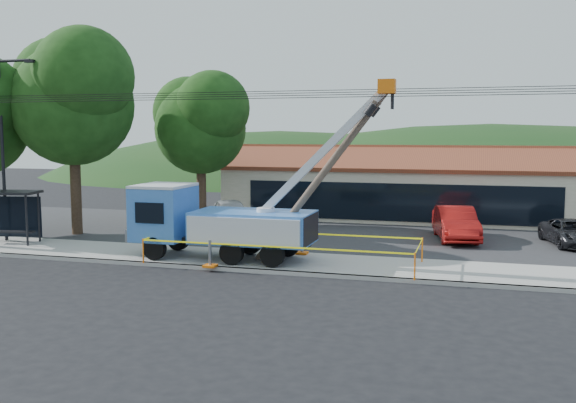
# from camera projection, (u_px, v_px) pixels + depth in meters

# --- Properties ---
(ground) EXTENTS (120.00, 120.00, 0.00)m
(ground) POSITION_uv_depth(u_px,v_px,m) (235.00, 285.00, 23.23)
(ground) COLOR black
(ground) RESTS_ON ground
(curb) EXTENTS (60.00, 0.25, 0.15)m
(curb) POSITION_uv_depth(u_px,v_px,m) (254.00, 271.00, 25.23)
(curb) COLOR #A6A39B
(curb) RESTS_ON ground
(sidewalk) EXTENTS (60.00, 4.00, 0.15)m
(sidewalk) POSITION_uv_depth(u_px,v_px,m) (268.00, 261.00, 27.04)
(sidewalk) COLOR #A6A39B
(sidewalk) RESTS_ON ground
(parking_lot) EXTENTS (60.00, 12.00, 0.10)m
(parking_lot) POSITION_uv_depth(u_px,v_px,m) (314.00, 233.00, 34.68)
(parking_lot) COLOR #28282B
(parking_lot) RESTS_ON ground
(strip_mall) EXTENTS (22.50, 8.53, 4.67)m
(strip_mall) POSITION_uv_depth(u_px,v_px,m) (404.00, 189.00, 41.00)
(strip_mall) COLOR #B8B392
(strip_mall) RESTS_ON ground
(streetlight) EXTENTS (2.13, 0.22, 9.00)m
(streetlight) POSITION_uv_depth(u_px,v_px,m) (5.00, 136.00, 31.23)
(streetlight) COLOR black
(streetlight) RESTS_ON ground
(tree_west_near) EXTENTS (7.56, 6.72, 10.80)m
(tree_west_near) POSITION_uv_depth(u_px,v_px,m) (72.00, 93.00, 33.36)
(tree_west_near) COLOR #332316
(tree_west_near) RESTS_ON ground
(tree_lot) EXTENTS (6.30, 5.60, 8.94)m
(tree_lot) POSITION_uv_depth(u_px,v_px,m) (200.00, 120.00, 36.90)
(tree_lot) COLOR #332316
(tree_lot) RESTS_ON ground
(hill_west) EXTENTS (78.40, 56.00, 28.00)m
(hill_west) POSITION_uv_depth(u_px,v_px,m) (279.00, 176.00, 79.89)
(hill_west) COLOR #153A15
(hill_west) RESTS_ON ground
(hill_center) EXTENTS (89.60, 64.00, 32.00)m
(hill_center) POSITION_uv_depth(u_px,v_px,m) (489.00, 180.00, 72.99)
(hill_center) COLOR #153A15
(hill_center) RESTS_ON ground
(utility_truck) EXTENTS (11.15, 4.16, 7.35)m
(utility_truck) POSITION_uv_depth(u_px,v_px,m) (217.00, 220.00, 27.20)
(utility_truck) COLOR black
(utility_truck) RESTS_ON ground
(leaning_pole) EXTENTS (5.64, 1.66, 7.27)m
(leaning_pole) POSITION_uv_depth(u_px,v_px,m) (327.00, 168.00, 25.93)
(leaning_pole) COLOR brown
(leaning_pole) RESTS_ON ground
(bus_shelter) EXTENTS (2.87, 2.07, 2.53)m
(bus_shelter) POSITION_uv_depth(u_px,v_px,m) (12.00, 205.00, 31.00)
(bus_shelter) COLOR black
(bus_shelter) RESTS_ON ground
(caution_tape) EXTENTS (11.04, 3.51, 1.01)m
(caution_tape) POSITION_uv_depth(u_px,v_px,m) (283.00, 244.00, 26.36)
(caution_tape) COLOR orange
(caution_tape) RESTS_ON ground
(car_silver) EXTENTS (4.00, 5.13, 1.63)m
(car_silver) POSITION_uv_depth(u_px,v_px,m) (231.00, 230.00, 36.26)
(car_silver) COLOR #B2B5BA
(car_silver) RESTS_ON ground
(car_red) EXTENTS (2.66, 5.31, 1.67)m
(car_red) POSITION_uv_depth(u_px,v_px,m) (455.00, 242.00, 32.27)
(car_red) COLOR #A81310
(car_red) RESTS_ON ground
(car_dark) EXTENTS (2.92, 4.77, 1.23)m
(car_dark) POSITION_uv_depth(u_px,v_px,m) (571.00, 248.00, 30.67)
(car_dark) COLOR black
(car_dark) RESTS_ON ground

